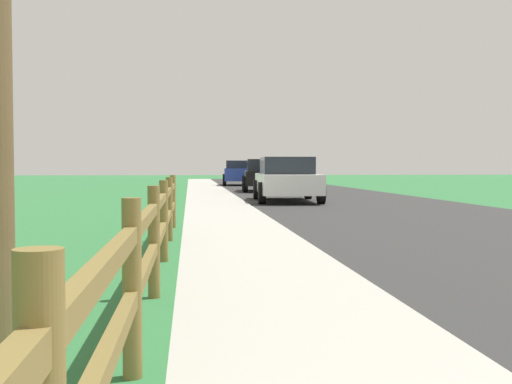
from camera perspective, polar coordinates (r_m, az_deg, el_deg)
name	(u,v)px	position (r m, az deg, el deg)	size (l,w,h in m)	color
ground_plane	(240,198)	(23.99, -1.47, -0.54)	(120.00, 120.00, 0.00)	#2E6E3A
road_asphalt	(320,195)	(26.46, 5.76, -0.27)	(7.00, 66.00, 0.01)	#2E2E2E
curb_concrete	(161,196)	(25.94, -8.44, -0.34)	(6.00, 66.00, 0.01)	#ACAA9F
grass_verge	(124,196)	(26.05, -11.74, -0.35)	(5.00, 66.00, 0.00)	#2E6E3A
rail_fence	(154,233)	(5.87, -9.11, -3.64)	(0.11, 13.35, 1.03)	brown
parked_suv_white	(287,179)	(21.73, 2.74, 1.18)	(2.28, 5.01, 1.50)	white
parked_car_black	(265,175)	(30.22, 0.82, 1.51)	(2.36, 4.47, 1.52)	black
parked_car_blue	(239,173)	(39.77, -1.53, 1.74)	(2.20, 4.31, 1.53)	navy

